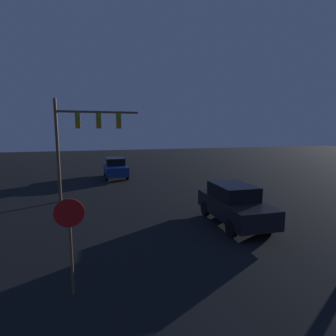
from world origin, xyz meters
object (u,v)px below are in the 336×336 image
at_px(car_near, 234,204).
at_px(car_far, 115,168).
at_px(stop_sign, 70,229).
at_px(traffic_signal_mast, 82,132).

xyz_separation_m(car_near, car_far, (-3.93, 13.45, 0.00)).
distance_m(car_near, stop_sign, 7.58).
height_order(car_near, car_far, same).
bearing_deg(car_near, traffic_signal_mast, -40.87).
height_order(car_far, traffic_signal_mast, traffic_signal_mast).
bearing_deg(car_far, stop_sign, 81.20).
bearing_deg(stop_sign, car_far, 80.70).
bearing_deg(traffic_signal_mast, car_far, 70.58).
relative_size(car_far, stop_sign, 1.74).
xyz_separation_m(car_near, traffic_signal_mast, (-6.48, 6.21, 3.20)).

